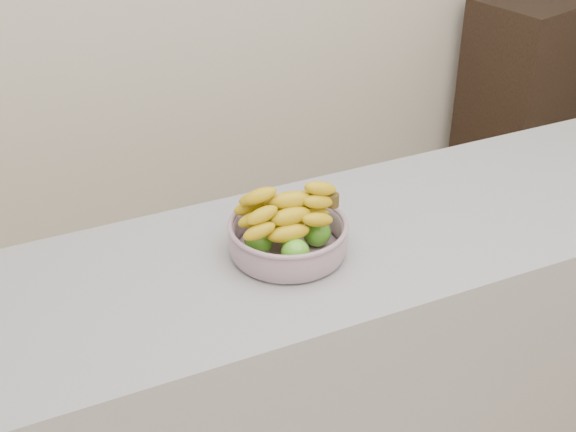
# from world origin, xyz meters

# --- Properties ---
(counter) EXTENTS (2.00, 0.60, 0.90)m
(counter) POSITION_xyz_m (0.00, 0.42, 0.45)
(counter) COLOR #999BA1
(counter) RESTS_ON ground
(cabinet) EXTENTS (0.59, 0.52, 0.91)m
(cabinet) POSITION_xyz_m (1.65, 1.78, 0.46)
(cabinet) COLOR black
(cabinet) RESTS_ON ground
(fruit_bowl) EXTENTS (0.28, 0.28, 0.16)m
(fruit_bowl) POSITION_xyz_m (-0.22, 0.42, 0.95)
(fruit_bowl) COLOR #A3B3C4
(fruit_bowl) RESTS_ON counter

